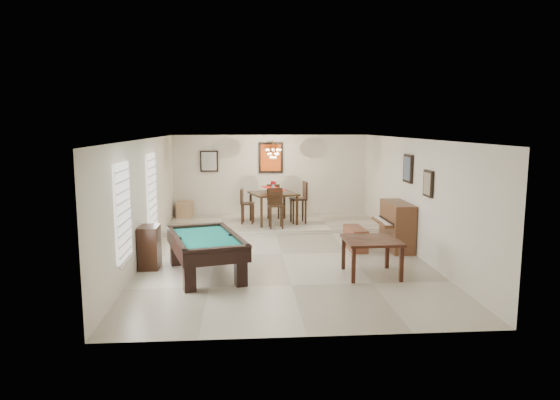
{
  "coord_description": "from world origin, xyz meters",
  "views": [
    {
      "loc": [
        -0.86,
        -10.98,
        2.89
      ],
      "look_at": [
        0.0,
        0.6,
        1.15
      ],
      "focal_mm": 32.0,
      "sensor_mm": 36.0,
      "label": 1
    }
  ],
  "objects": [
    {
      "name": "dining_table",
      "position": [
        -0.01,
        3.06,
        0.62
      ],
      "size": [
        1.48,
        1.48,
        0.99
      ],
      "primitive_type": null,
      "rotation": [
        0.0,
        0.0,
        0.27
      ],
      "color": "black",
      "rests_on": "dining_step"
    },
    {
      "name": "dining_chair_west",
      "position": [
        -0.74,
        3.03,
        0.62
      ],
      "size": [
        0.41,
        0.41,
        0.99
      ],
      "primitive_type": null,
      "rotation": [
        0.0,
        0.0,
        1.44
      ],
      "color": "black",
      "rests_on": "dining_step"
    },
    {
      "name": "right_picture_upper",
      "position": [
        2.96,
        0.3,
        1.9
      ],
      "size": [
        0.06,
        0.55,
        0.65
      ],
      "primitive_type": "cube",
      "color": "slate",
      "rests_on": "wall_right"
    },
    {
      "name": "wall_back",
      "position": [
        0.0,
        4.5,
        1.3
      ],
      "size": [
        6.0,
        0.04,
        2.6
      ],
      "primitive_type": "cube",
      "color": "silver",
      "rests_on": "ground_plane"
    },
    {
      "name": "ceiling",
      "position": [
        0.0,
        0.0,
        2.6
      ],
      "size": [
        6.0,
        9.0,
        0.04
      ],
      "primitive_type": "cube",
      "color": "white",
      "rests_on": "wall_back"
    },
    {
      "name": "flower_vase",
      "position": [
        -0.01,
        3.06,
        1.22
      ],
      "size": [
        0.16,
        0.16,
        0.22
      ],
      "primitive_type": null,
      "rotation": [
        0.0,
        0.0,
        0.24
      ],
      "color": "maroon",
      "rests_on": "dining_table"
    },
    {
      "name": "chandelier",
      "position": [
        0.0,
        3.2,
        2.2
      ],
      "size": [
        0.44,
        0.44,
        0.6
      ],
      "primitive_type": null,
      "color": "#FFE5B2",
      "rests_on": "ceiling"
    },
    {
      "name": "back_painting",
      "position": [
        0.0,
        4.46,
        1.9
      ],
      "size": [
        0.75,
        0.06,
        0.95
      ],
      "primitive_type": "cube",
      "color": "#D84C14",
      "rests_on": "wall_back"
    },
    {
      "name": "wall_front",
      "position": [
        0.0,
        -4.5,
        1.3
      ],
      "size": [
        6.0,
        0.04,
        2.6
      ],
      "primitive_type": "cube",
      "color": "silver",
      "rests_on": "ground_plane"
    },
    {
      "name": "corner_bench",
      "position": [
        -2.65,
        4.15,
        0.36
      ],
      "size": [
        0.47,
        0.57,
        0.49
      ],
      "primitive_type": "cube",
      "rotation": [
        0.0,
        0.0,
        -0.07
      ],
      "color": "tan",
      "rests_on": "dining_step"
    },
    {
      "name": "dining_chair_south",
      "position": [
        0.02,
        2.32,
        0.66
      ],
      "size": [
        0.42,
        0.42,
        1.08
      ],
      "primitive_type": null,
      "rotation": [
        0.0,
        0.0,
        0.04
      ],
      "color": "black",
      "rests_on": "dining_step"
    },
    {
      "name": "back_mirror",
      "position": [
        -1.9,
        4.46,
        1.8
      ],
      "size": [
        0.55,
        0.06,
        0.65
      ],
      "primitive_type": "cube",
      "color": "white",
      "rests_on": "wall_back"
    },
    {
      "name": "dining_chair_north",
      "position": [
        0.04,
        3.81,
        0.64
      ],
      "size": [
        0.41,
        0.41,
        1.04
      ],
      "primitive_type": null,
      "rotation": [
        0.0,
        0.0,
        3.08
      ],
      "color": "black",
      "rests_on": "dining_step"
    },
    {
      "name": "upright_piano",
      "position": [
        2.61,
        0.27,
        0.56
      ],
      "size": [
        0.75,
        1.33,
        1.11
      ],
      "primitive_type": null,
      "color": "brown",
      "rests_on": "ground_plane"
    },
    {
      "name": "pool_table",
      "position": [
        -1.6,
        -1.47,
        0.37
      ],
      "size": [
        1.75,
        2.47,
        0.74
      ],
      "primitive_type": null,
      "rotation": [
        0.0,
        0.0,
        0.27
      ],
      "color": "black",
      "rests_on": "ground_plane"
    },
    {
      "name": "wall_right",
      "position": [
        3.0,
        0.0,
        1.3
      ],
      "size": [
        0.04,
        9.0,
        2.6
      ],
      "primitive_type": "cube",
      "color": "silver",
      "rests_on": "ground_plane"
    },
    {
      "name": "wall_left",
      "position": [
        -3.0,
        0.0,
        1.3
      ],
      "size": [
        0.04,
        9.0,
        2.6
      ],
      "primitive_type": "cube",
      "color": "silver",
      "rests_on": "ground_plane"
    },
    {
      "name": "right_picture_lower",
      "position": [
        2.96,
        -1.0,
        1.7
      ],
      "size": [
        0.06,
        0.45,
        0.55
      ],
      "primitive_type": "cube",
      "color": "gray",
      "rests_on": "wall_right"
    },
    {
      "name": "piano_bench",
      "position": [
        1.76,
        0.3,
        0.26
      ],
      "size": [
        0.41,
        0.95,
        0.52
      ],
      "primitive_type": "cube",
      "rotation": [
        0.0,
        0.0,
        0.05
      ],
      "color": "brown",
      "rests_on": "ground_plane"
    },
    {
      "name": "window_left_front",
      "position": [
        -2.97,
        -2.2,
        1.4
      ],
      "size": [
        0.06,
        1.0,
        1.7
      ],
      "primitive_type": "cube",
      "color": "white",
      "rests_on": "wall_left"
    },
    {
      "name": "square_table",
      "position": [
        1.6,
        -1.75,
        0.36
      ],
      "size": [
        1.05,
        1.05,
        0.72
      ],
      "primitive_type": null,
      "rotation": [
        0.0,
        0.0,
        0.0
      ],
      "color": "black",
      "rests_on": "ground_plane"
    },
    {
      "name": "dining_chair_east",
      "position": [
        0.7,
        3.02,
        0.71
      ],
      "size": [
        0.49,
        0.49,
        1.19
      ],
      "primitive_type": null,
      "rotation": [
        0.0,
        0.0,
        -1.46
      ],
      "color": "black",
      "rests_on": "dining_step"
    },
    {
      "name": "window_left_rear",
      "position": [
        -2.97,
        0.6,
        1.4
      ],
      "size": [
        0.06,
        1.0,
        1.7
      ],
      "primitive_type": "cube",
      "color": "white",
      "rests_on": "wall_left"
    },
    {
      "name": "ground_plane",
      "position": [
        0.0,
        0.0,
        -0.01
      ],
      "size": [
        6.0,
        9.0,
        0.02
      ],
      "primitive_type": "cube",
      "color": "beige"
    },
    {
      "name": "apothecary_chest",
      "position": [
        -2.78,
        -0.91,
        0.44
      ],
      "size": [
        0.39,
        0.58,
        0.87
      ],
      "primitive_type": "cube",
      "color": "black",
      "rests_on": "ground_plane"
    },
    {
      "name": "dining_step",
      "position": [
        0.0,
        3.25,
        0.06
      ],
      "size": [
        6.0,
        2.5,
        0.12
      ],
      "primitive_type": "cube",
      "color": "beige",
      "rests_on": "ground_plane"
    }
  ]
}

